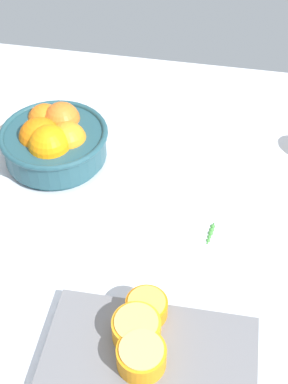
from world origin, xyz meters
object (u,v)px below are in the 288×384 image
Objects in this scene: orange_half_0 at (136,329)px; orange_half_2 at (141,356)px; orange_half_1 at (147,307)px; fruit_bowl at (54,140)px; cutting_board at (148,365)px.

orange_half_0 is 4.53cm from orange_half_2.
orange_half_0 is 4.18cm from orange_half_1.
fruit_bowl is 50.93cm from cutting_board.
orange_half_0 is at bearing -100.71° from orange_half_1.
orange_half_0 is 1.12× the size of orange_half_1.
cutting_board is at bearing -56.99° from fruit_bowl.
fruit_bowl is at bearing 121.85° from orange_half_2.
fruit_bowl is at bearing 123.01° from cutting_board.
orange_half_1 is at bearing -53.24° from fruit_bowl.
orange_half_1 is 0.91× the size of orange_half_2.
cutting_board is 4.78× the size of orange_half_1.
orange_half_2 is at bearing -158.85° from cutting_board.
orange_half_1 is at bearing 79.29° from orange_half_0.
orange_half_0 and orange_half_2 have the same top height.
fruit_bowl is 0.70× the size of cutting_board.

